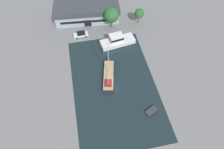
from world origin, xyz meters
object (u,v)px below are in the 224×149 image
warehouse_building (87,12)px  sailboat_moored (109,75)px  motor_cruiser (117,41)px  parked_car (81,34)px  small_dinghy (151,111)px  quay_tree_near_building (112,15)px  quay_tree_by_water (139,14)px

warehouse_building → sailboat_moored: (2.43, -26.18, -2.05)m
warehouse_building → motor_cruiser: (7.46, -14.25, -1.35)m
motor_cruiser → warehouse_building: bearing=19.0°
parked_car → small_dinghy: bearing=-159.1°
quay_tree_near_building → sailboat_moored: sailboat_moored is taller
quay_tree_near_building → sailboat_moored: size_ratio=0.58×
quay_tree_by_water → sailboat_moored: size_ratio=0.44×
sailboat_moored → small_dinghy: (8.34, -12.53, -0.39)m
small_dinghy → quay_tree_near_building: bearing=-18.3°
quay_tree_near_building → warehouse_building: bearing=141.5°
quay_tree_by_water → small_dinghy: quay_tree_by_water is taller
parked_car → motor_cruiser: size_ratio=0.43×
motor_cruiser → small_dinghy: (3.30, -24.46, -1.09)m
warehouse_building → motor_cruiser: 16.15m
warehouse_building → quay_tree_near_building: bearing=-33.4°
sailboat_moored → quay_tree_by_water: bearing=67.6°
quay_tree_by_water → small_dinghy: 33.65m
warehouse_building → quay_tree_by_water: size_ratio=4.09×
sailboat_moored → motor_cruiser: sailboat_moored is taller
parked_car → sailboat_moored: 18.63m
quay_tree_near_building → quay_tree_by_water: 9.42m
small_dinghy → quay_tree_by_water: bearing=-34.5°
warehouse_building → sailboat_moored: sailboat_moored is taller
quay_tree_near_building → parked_car: bearing=-166.5°
sailboat_moored → motor_cruiser: 12.96m
warehouse_building → quay_tree_by_water: quay_tree_by_water is taller
quay_tree_by_water → motor_cruiser: quay_tree_by_water is taller
motor_cruiser → small_dinghy: 24.70m
quay_tree_by_water → motor_cruiser: bearing=-137.7°
parked_car → small_dinghy: size_ratio=1.38×
warehouse_building → quay_tree_by_water: 17.78m
quay_tree_near_building → parked_car: 11.67m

